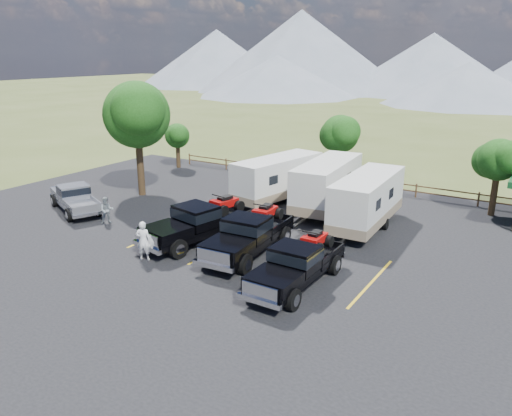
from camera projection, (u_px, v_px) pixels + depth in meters
The scene contains 18 objects.
ground at pixel (205, 286), 21.49m from camera, with size 320.00×320.00×0.00m, color #444F21.
asphalt_lot at pixel (244, 262), 23.91m from camera, with size 44.00×34.00×0.04m, color black.
stall_lines at pixel (255, 254), 24.71m from camera, with size 12.12×5.50×0.01m.
tree_big_nw at pixel (137, 115), 33.47m from camera, with size 5.54×5.18×7.84m.
tree_ne_a at pixel (498, 160), 29.66m from camera, with size 3.11×2.92×4.76m.
tree_north at pixel (340, 134), 36.75m from camera, with size 3.46×3.24×5.25m.
tree_nw_small at pixel (177, 136), 42.53m from camera, with size 2.59×2.43×3.85m.
rail_fence at pixel (388, 185), 35.25m from camera, with size 36.12×0.12×1.00m.
mountain_range at pixel (474, 60), 108.70m from camera, with size 209.00×71.00×20.00m.
rig_left at pixel (200, 222), 26.18m from camera, with size 3.40×6.97×2.23m.
rig_center at pixel (249, 233), 24.54m from camera, with size 2.66×6.67×2.19m.
rig_right at pixel (298, 263), 21.24m from camera, with size 2.20×6.11×2.03m.
trailer_left at pixel (278, 179), 32.94m from camera, with size 3.44×8.65×2.99m.
trailer_center at pixel (327, 185), 31.22m from camera, with size 2.95×9.02×3.12m.
trailer_right at pixel (367, 201), 27.95m from camera, with size 2.55×8.76×3.04m.
pickup_silver at pixel (75, 198), 31.09m from camera, with size 5.88×3.90×1.69m.
person_a at pixel (143, 241), 23.78m from camera, with size 0.71×0.47×1.95m, color silver.
person_b at pixel (107, 210), 28.97m from camera, with size 0.77×0.60×1.59m, color gray.
Camera 1 is at (12.20, -15.37, 9.62)m, focal length 35.00 mm.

